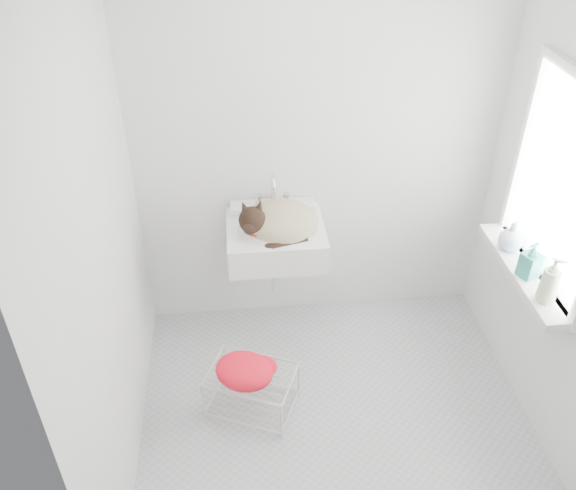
{
  "coord_description": "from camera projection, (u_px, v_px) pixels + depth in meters",
  "views": [
    {
      "loc": [
        -0.5,
        -2.2,
        2.79
      ],
      "look_at": [
        -0.23,
        0.5,
        0.88
      ],
      "focal_mm": 37.38,
      "sensor_mm": 36.0,
      "label": 1
    }
  ],
  "objects": [
    {
      "name": "bottle_c",
      "position": [
        508.0,
        249.0,
        3.34
      ],
      "size": [
        0.18,
        0.18,
        0.17
      ],
      "primitive_type": "imported",
      "rotation": [
        0.0,
        0.0,
        1.97
      ],
      "color": "silver",
      "rests_on": "windowsill"
    },
    {
      "name": "window_glass",
      "position": [
        562.0,
        186.0,
        2.91
      ],
      "size": [
        0.01,
        0.8,
        1.0
      ],
      "primitive_type": "cube",
      "color": "white",
      "rests_on": "right_wall"
    },
    {
      "name": "towel",
      "position": [
        245.0,
        376.0,
        3.29
      ],
      "size": [
        0.4,
        0.36,
        0.14
      ],
      "primitive_type": "ellipsoid",
      "rotation": [
        0.0,
        0.0,
        -0.46
      ],
      "color": "#F52103",
      "rests_on": "wire_rack"
    },
    {
      "name": "bottle_b",
      "position": [
        527.0,
        275.0,
        3.14
      ],
      "size": [
        0.12,
        0.12,
        0.2
      ],
      "primitive_type": "imported",
      "rotation": [
        0.0,
        0.0,
        5.12
      ],
      "color": "teal",
      "rests_on": "windowsill"
    },
    {
      "name": "left_wall",
      "position": [
        101.0,
        253.0,
        2.63
      ],
      "size": [
        0.02,
        2.0,
        2.5
      ],
      "primitive_type": "cube",
      "color": "white",
      "rests_on": "ground"
    },
    {
      "name": "window_frame",
      "position": [
        559.0,
        186.0,
        2.91
      ],
      "size": [
        0.04,
        0.9,
        1.1
      ],
      "primitive_type": "cube",
      "color": "white",
      "rests_on": "right_wall"
    },
    {
      "name": "bottle_a",
      "position": [
        544.0,
        300.0,
        2.98
      ],
      "size": [
        0.12,
        0.12,
        0.22
      ],
      "primitive_type": "imported",
      "rotation": [
        0.0,
        0.0,
        0.96
      ],
      "color": "beige",
      "rests_on": "windowsill"
    },
    {
      "name": "cat",
      "position": [
        278.0,
        222.0,
        3.49
      ],
      "size": [
        0.46,
        0.37,
        0.29
      ],
      "rotation": [
        0.0,
        0.0,
        -0.0
      ],
      "color": "#C8BC8F",
      "rests_on": "sink"
    },
    {
      "name": "windowsill",
      "position": [
        523.0,
        271.0,
        3.21
      ],
      "size": [
        0.16,
        0.88,
        0.04
      ],
      "primitive_type": "cube",
      "color": "white",
      "rests_on": "right_wall"
    },
    {
      "name": "sink",
      "position": [
        275.0,
        226.0,
        3.53
      ],
      "size": [
        0.58,
        0.5,
        0.23
      ],
      "primitive_type": "cube",
      "color": "white",
      "rests_on": "back_wall"
    },
    {
      "name": "back_wall",
      "position": [
        317.0,
        143.0,
        3.53
      ],
      "size": [
        2.2,
        0.02,
        2.5
      ],
      "primitive_type": "cube",
      "color": "white",
      "rests_on": "ground"
    },
    {
      "name": "floor",
      "position": [
        336.0,
        418.0,
        3.44
      ],
      "size": [
        2.2,
        2.0,
        0.02
      ],
      "primitive_type": "cube",
      "color": "#B4B4B4",
      "rests_on": "ground"
    },
    {
      "name": "wire_rack",
      "position": [
        252.0,
        389.0,
        3.42
      ],
      "size": [
        0.56,
        0.48,
        0.28
      ],
      "primitive_type": "cube",
      "rotation": [
        0.0,
        0.0,
        -0.4
      ],
      "color": "silver",
      "rests_on": "floor"
    },
    {
      "name": "faucet",
      "position": [
        273.0,
        190.0,
        3.59
      ],
      "size": [
        0.21,
        0.15,
        0.21
      ],
      "primitive_type": null,
      "color": "silver",
      "rests_on": "sink"
    }
  ]
}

